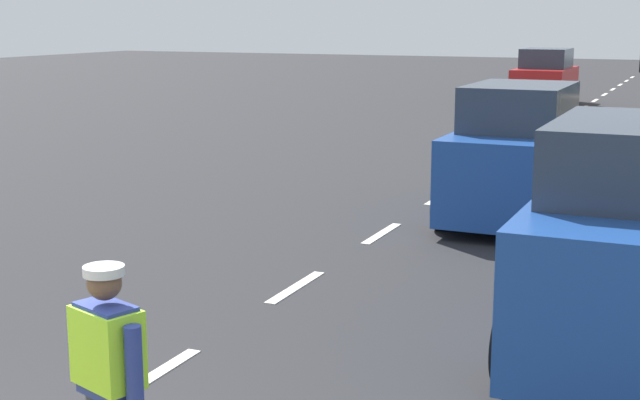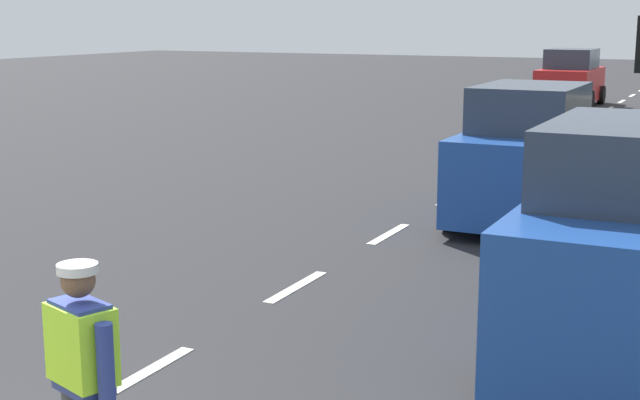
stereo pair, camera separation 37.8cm
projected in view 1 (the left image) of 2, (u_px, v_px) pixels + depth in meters
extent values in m
plane|color=#28282B|center=(538.00, 136.00, 24.60)|extent=(96.00, 96.00, 0.00)
cube|color=silver|center=(154.00, 376.00, 8.20)|extent=(0.14, 1.40, 0.01)
cube|color=silver|center=(296.00, 287.00, 10.89)|extent=(0.14, 1.40, 0.01)
cube|color=silver|center=(382.00, 234.00, 13.58)|extent=(0.14, 1.40, 0.01)
cube|color=silver|center=(439.00, 198.00, 16.26)|extent=(0.14, 1.40, 0.01)
cube|color=silver|center=(480.00, 172.00, 18.95)|extent=(0.14, 1.40, 0.01)
cube|color=silver|center=(511.00, 153.00, 21.64)|extent=(0.14, 1.40, 0.01)
cube|color=silver|center=(535.00, 138.00, 24.33)|extent=(0.14, 1.40, 0.01)
cube|color=silver|center=(555.00, 126.00, 27.02)|extent=(0.14, 1.40, 0.01)
cube|color=silver|center=(571.00, 116.00, 29.71)|extent=(0.14, 1.40, 0.01)
cube|color=silver|center=(584.00, 107.00, 32.39)|extent=(0.14, 1.40, 0.01)
cube|color=silver|center=(595.00, 101.00, 35.08)|extent=(0.14, 1.40, 0.01)
cube|color=silver|center=(605.00, 95.00, 37.77)|extent=(0.14, 1.40, 0.01)
cube|color=silver|center=(613.00, 89.00, 40.46)|extent=(0.14, 1.40, 0.01)
cube|color=silver|center=(620.00, 85.00, 43.15)|extent=(0.14, 1.40, 0.01)
cube|color=silver|center=(627.00, 81.00, 45.84)|extent=(0.14, 1.40, 0.01)
cube|color=silver|center=(632.00, 77.00, 48.53)|extent=(0.14, 1.40, 0.01)
cube|color=navy|center=(108.00, 350.00, 5.75)|extent=(0.46, 0.36, 0.60)
cube|color=#A5EA33|center=(107.00, 347.00, 5.74)|extent=(0.53, 0.42, 0.51)
cylinder|color=navy|center=(84.00, 346.00, 5.94)|extent=(0.11, 0.11, 0.55)
cylinder|color=navy|center=(134.00, 369.00, 5.57)|extent=(0.11, 0.11, 0.55)
sphere|color=brown|center=(104.00, 283.00, 5.66)|extent=(0.22, 0.22, 0.22)
cylinder|color=silver|center=(104.00, 271.00, 5.64)|extent=(0.26, 0.26, 0.06)
cube|color=red|center=(545.00, 84.00, 33.21)|extent=(1.84, 3.89, 1.17)
cube|color=#2D3847|center=(546.00, 58.00, 33.11)|extent=(1.62, 2.14, 0.70)
cylinder|color=black|center=(565.00, 99.00, 31.84)|extent=(0.22, 0.68, 0.68)
cylinder|color=black|center=(512.00, 97.00, 32.59)|extent=(0.22, 0.68, 0.68)
cylinder|color=black|center=(575.00, 94.00, 34.00)|extent=(0.22, 0.68, 0.68)
cylinder|color=black|center=(525.00, 92.00, 34.75)|extent=(0.22, 0.68, 0.68)
cube|color=#1E4799|center=(518.00, 168.00, 14.45)|extent=(1.68, 4.00, 1.28)
cube|color=#2D3847|center=(520.00, 107.00, 14.16)|extent=(1.48, 2.20, 0.70)
cylinder|color=black|center=(483.00, 181.00, 16.00)|extent=(0.22, 0.68, 0.68)
cylinder|color=black|center=(584.00, 189.00, 15.31)|extent=(0.22, 0.68, 0.68)
cylinder|color=black|center=(443.00, 208.00, 13.78)|extent=(0.22, 0.68, 0.68)
cylinder|color=black|center=(559.00, 218.00, 13.09)|extent=(0.22, 0.68, 0.68)
cube|color=#1E4799|center=(632.00, 262.00, 8.75)|extent=(1.71, 4.28, 1.37)
cube|color=#2D3847|center=(639.00, 158.00, 8.45)|extent=(1.51, 2.35, 0.70)
cylinder|color=black|center=(560.00, 270.00, 10.39)|extent=(0.22, 0.68, 0.68)
cylinder|color=black|center=(510.00, 345.00, 8.01)|extent=(0.22, 0.68, 0.68)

